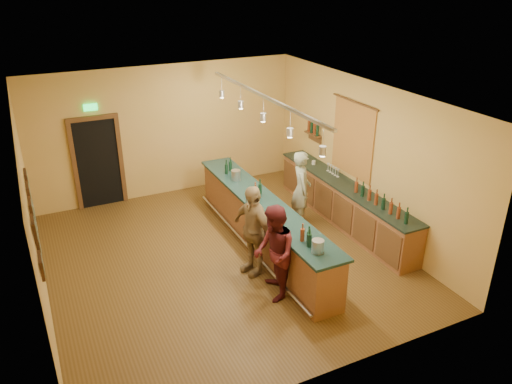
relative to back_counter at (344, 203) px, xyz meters
name	(u,v)px	position (x,y,z in m)	size (l,w,h in m)	color
floor	(223,257)	(-2.97, -0.18, -0.49)	(7.00, 7.00, 0.00)	#533817
ceiling	(218,98)	(-2.97, -0.18, 2.71)	(6.50, 7.00, 0.02)	silver
wall_back	(167,131)	(-2.97, 3.32, 1.11)	(6.50, 0.02, 3.20)	tan
wall_front	(324,282)	(-2.97, -3.68, 1.11)	(6.50, 0.02, 3.20)	tan
wall_left	(32,218)	(-6.22, -0.18, 1.11)	(0.02, 7.00, 3.20)	tan
wall_right	(364,156)	(0.28, -0.18, 1.11)	(0.02, 7.00, 3.20)	tan
doorway	(98,161)	(-4.67, 3.30, 0.64)	(1.15, 0.09, 2.48)	black
tapestry	(353,140)	(0.26, 0.22, 1.36)	(0.03, 1.40, 1.60)	maroon
bottle_shelf	(313,129)	(0.20, 1.72, 1.18)	(0.17, 0.55, 0.54)	#523318
picture_grid	(34,218)	(-6.18, -0.93, 1.46)	(0.06, 2.20, 0.70)	#382111
back_counter	(344,203)	(0.00, 0.00, 0.00)	(0.60, 4.55, 1.27)	brown
tasting_bar	(262,221)	(-2.10, -0.18, 0.12)	(0.74, 5.10, 1.38)	brown
pendant_track	(263,105)	(-2.10, -0.18, 2.50)	(0.11, 4.60, 0.50)	silver
bartender	(301,189)	(-0.91, 0.35, 0.37)	(0.63, 0.41, 1.72)	gray
customer_a	(274,253)	(-2.65, -1.73, 0.37)	(0.83, 0.65, 1.71)	#59191E
customer_b	(253,230)	(-2.65, -0.88, 0.39)	(1.03, 0.43, 1.75)	#997A51
bar_stool	(300,199)	(-0.81, 0.53, 0.03)	(0.32, 0.32, 0.67)	#8B5C3F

